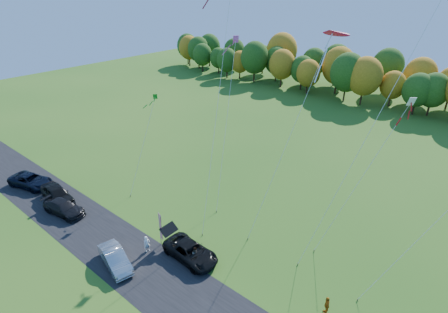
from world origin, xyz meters
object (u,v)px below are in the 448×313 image
Objects in this scene: person_east at (327,305)px; feather_flag at (160,226)px; black_suv at (190,252)px; silver_sedan at (115,259)px.

feather_flag is (-14.90, -2.74, 1.42)m from person_east.
person_east is 0.43× the size of feather_flag.
black_suv is 3.59m from feather_flag.
person_east is at bearing -76.33° from black_suv.
black_suv is 1.48× the size of feather_flag.
silver_sedan is at bearing -98.69° from person_east.
person_east is at bearing 10.40° from feather_flag.
black_suv is 1.17× the size of silver_sedan.
silver_sedan is at bearing -104.59° from feather_flag.
silver_sedan reaches higher than black_suv.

